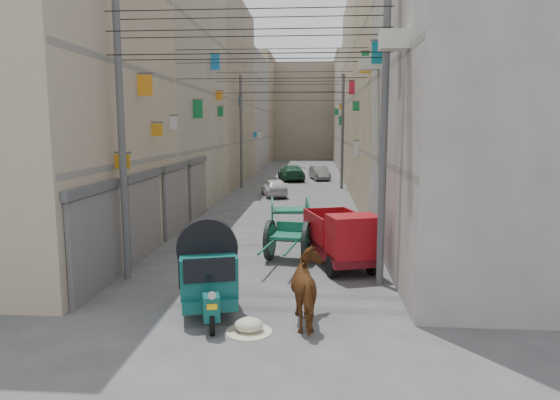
# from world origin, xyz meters

# --- Properties ---
(ground) EXTENTS (140.00, 140.00, 0.00)m
(ground) POSITION_xyz_m (0.00, 0.00, 0.00)
(ground) COLOR #444446
(ground) RESTS_ON ground
(building_row_left) EXTENTS (8.00, 62.00, 14.00)m
(building_row_left) POSITION_xyz_m (-8.00, 34.13, 6.46)
(building_row_left) COLOR tan
(building_row_left) RESTS_ON ground
(building_row_right) EXTENTS (8.00, 62.00, 14.00)m
(building_row_right) POSITION_xyz_m (8.00, 34.13, 6.46)
(building_row_right) COLOR #A49F9A
(building_row_right) RESTS_ON ground
(end_cap_building) EXTENTS (22.00, 10.00, 13.00)m
(end_cap_building) POSITION_xyz_m (0.00, 66.00, 6.50)
(end_cap_building) COLOR gray
(end_cap_building) RESTS_ON ground
(shutters_left) EXTENTS (0.18, 14.40, 2.88)m
(shutters_left) POSITION_xyz_m (-3.92, 10.38, 1.49)
(shutters_left) COLOR #515256
(shutters_left) RESTS_ON ground
(signboards) EXTENTS (8.22, 40.52, 5.67)m
(signboards) POSITION_xyz_m (-0.01, 21.66, 3.43)
(signboards) COLOR orange
(signboards) RESTS_ON ground
(ac_units) EXTENTS (0.70, 6.55, 3.35)m
(ac_units) POSITION_xyz_m (3.65, 7.67, 7.43)
(ac_units) COLOR beige
(ac_units) RESTS_ON ground
(utility_poles) EXTENTS (7.40, 22.20, 8.00)m
(utility_poles) POSITION_xyz_m (0.00, 17.00, 4.00)
(utility_poles) COLOR #505052
(utility_poles) RESTS_ON ground
(overhead_cables) EXTENTS (7.40, 22.52, 1.12)m
(overhead_cables) POSITION_xyz_m (0.00, 14.40, 6.77)
(overhead_cables) COLOR black
(overhead_cables) RESTS_ON ground
(auto_rickshaw) EXTENTS (1.83, 2.55, 1.73)m
(auto_rickshaw) POSITION_xyz_m (-0.68, 3.45, 1.02)
(auto_rickshaw) COLOR black
(auto_rickshaw) RESTS_ON ground
(tonga_cart) EXTENTS (1.56, 3.06, 1.32)m
(tonga_cart) POSITION_xyz_m (0.91, 8.27, 0.69)
(tonga_cart) COLOR black
(tonga_cart) RESTS_ON ground
(mini_truck) EXTENTS (2.32, 3.50, 1.81)m
(mini_truck) POSITION_xyz_m (2.67, 7.34, 0.87)
(mini_truck) COLOR black
(mini_truck) RESTS_ON ground
(second_cart) EXTENTS (1.71, 1.55, 1.40)m
(second_cart) POSITION_xyz_m (0.69, 13.38, 0.75)
(second_cart) COLOR #155E45
(second_cart) RESTS_ON ground
(feed_sack) EXTENTS (0.62, 0.50, 0.31)m
(feed_sack) POSITION_xyz_m (0.42, 2.44, 0.16)
(feed_sack) COLOR beige
(feed_sack) RESTS_ON ground
(horse) EXTENTS (1.20, 2.02, 1.60)m
(horse) POSITION_xyz_m (1.72, 3.00, 0.80)
(horse) COLOR brown
(horse) RESTS_ON ground
(distant_car_white) EXTENTS (2.14, 3.59, 1.14)m
(distant_car_white) POSITION_xyz_m (-0.86, 23.63, 0.57)
(distant_car_white) COLOR silver
(distant_car_white) RESTS_ON ground
(distant_car_grey) EXTENTS (1.89, 3.67, 1.15)m
(distant_car_grey) POSITION_xyz_m (2.05, 34.06, 0.58)
(distant_car_grey) COLOR #575C59
(distant_car_grey) RESTS_ON ground
(distant_car_green) EXTENTS (2.69, 4.66, 1.27)m
(distant_car_green) POSITION_xyz_m (-0.28, 33.41, 0.63)
(distant_car_green) COLOR #1A4D30
(distant_car_green) RESTS_ON ground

